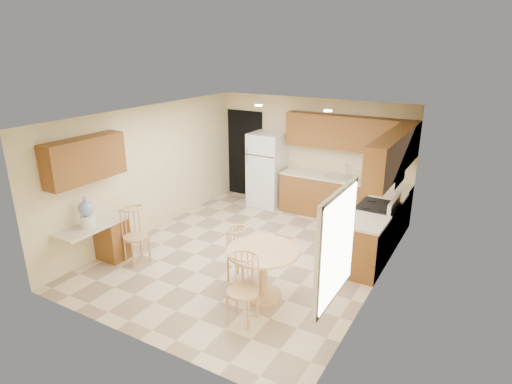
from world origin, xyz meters
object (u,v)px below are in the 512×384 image
Objects in this scene: refrigerator at (267,169)px; stove at (375,229)px; chair_table_b at (239,286)px; chair_table_a at (237,252)px; water_crock at (87,213)px; chair_desk at (131,232)px; dining_table at (263,266)px.

stove is at bearing -22.99° from refrigerator.
chair_table_b is (-0.99, -3.02, 0.12)m from stove.
water_crock is at bearing -69.00° from chair_table_a.
water_crock reaches higher than chair_desk.
water_crock is (-0.45, -0.48, 0.41)m from chair_desk.
water_crock is (-2.89, -0.67, 0.49)m from dining_table.
refrigerator is 3.31× the size of water_crock.
chair_table_a is 2.53m from water_crock.
chair_table_a is at bearing 163.27° from dining_table.
dining_table is 2.07× the size of water_crock.
chair_table_b is at bearing 34.79° from chair_table_a.
chair_table_b is 1.00× the size of chair_desk.
chair_table_b is (1.89, -4.24, -0.26)m from refrigerator.
stove is (2.88, -1.22, -0.38)m from refrigerator.
stove is 2.50m from dining_table.
dining_table is 1.20× the size of chair_table_a.
water_crock is at bearing -8.86° from chair_table_b.
dining_table is 1.10× the size of chair_desk.
chair_desk reaches higher than chair_table_b.
refrigerator is 3.97m from dining_table.
refrigerator is at bearing 157.01° from stove.
chair_table_a is (1.29, -3.33, -0.31)m from refrigerator.
stove reaches higher than chair_table_a.
chair_table_b is at bearing 94.82° from chair_desk.
refrigerator is at bearing -73.45° from chair_table_b.
refrigerator is at bearing -157.53° from chair_table_a.
stove reaches higher than chair_desk.
refrigerator is 1.76× the size of chair_table_b.
stove is 1.13× the size of chair_desk.
chair_table_b is 2.55m from chair_desk.
dining_table is (1.84, -3.50, -0.33)m from refrigerator.
water_crock is (-2.34, -0.84, 0.46)m from chair_table_a.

